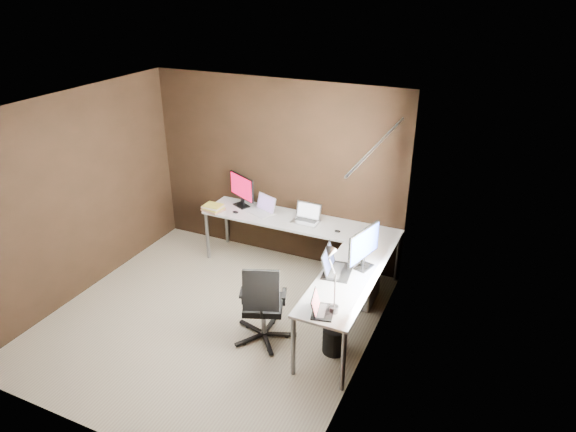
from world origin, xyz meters
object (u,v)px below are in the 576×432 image
Objects in this scene: desk_lamp at (331,271)px; wastebasket at (334,340)px; laptop_white at (263,209)px; book_stack at (213,208)px; laptop_black_big at (334,267)px; laptop_black_small at (320,308)px; drawer_pedestal at (359,277)px; laptop_silver at (307,217)px; office_chair at (263,317)px; monitor_left at (242,189)px; monitor_right at (364,246)px.

desk_lamp is 2.18× the size of wastebasket.
book_stack is (-0.65, -0.23, -0.01)m from laptop_white.
laptop_black_big reaches higher than laptop_black_small.
laptop_white is at bearing 137.46° from wastebasket.
laptop_silver is (-0.86, 0.39, 0.48)m from drawer_pedestal.
laptop_black_big reaches higher than office_chair.
wastebasket is at bearing -19.77° from laptop_black_small.
desk_lamp reaches higher than wastebasket.
monitor_left reaches higher than laptop_silver.
desk_lamp is (-0.07, -0.86, 0.14)m from monitor_right.
laptop_black_big is 1.52× the size of wastebasket.
laptop_white is 0.64m from laptop_silver.
laptop_black_small is at bearing -17.72° from monitor_left.
monitor_right is 0.58× the size of office_chair.
monitor_right reaches higher than wastebasket.
drawer_pedestal is 1.06m from laptop_silver.
laptop_silver is 0.79× the size of laptop_black_big.
laptop_black_big reaches higher than wastebasket.
monitor_right is at bearing -37.27° from laptop_silver.
laptop_silver is 1.21× the size of wastebasket.
book_stack is (-2.05, 0.81, -0.02)m from laptop_black_big.
monitor_right is 1.86m from laptop_white.
book_stack is at bearing 60.90° from laptop_black_big.
book_stack is at bearing 175.88° from drawer_pedestal.
office_chair is (1.16, -1.65, -0.70)m from monitor_left.
desk_lamp is at bearing -171.10° from laptop_black_big.
office_chair reaches higher than laptop_white.
laptop_black_small is (1.90, -1.88, -0.21)m from monitor_left.
laptop_black_big is at bearing 113.44° from wastebasket.
office_chair is at bearing 59.77° from laptop_black_small.
monitor_right is at bearing 19.43° from office_chair.
wastebasket is at bearing -12.20° from office_chair.
office_chair is at bearing 123.65° from laptop_black_big.
laptop_white is at bearing 14.74° from monitor_left.
laptop_silver is at bearing 111.49° from desk_lamp.
monitor_left reaches higher than laptop_white.
laptop_black_small is at bearing -88.90° from drawer_pedestal.
monitor_left is 2.61m from wastebasket.
laptop_black_big is 0.46× the size of office_chair.
office_chair is at bearing -40.65° from laptop_white.
monitor_right is at bearing -57.02° from laptop_black_big.
monitor_right reaches higher than office_chair.
monitor_left is 2.22m from monitor_right.
drawer_pedestal is at bearing 33.99° from monitor_right.
book_stack reaches higher than wastebasket.
laptop_white is at bearing 95.31° from office_chair.
laptop_silver is 1.84m from wastebasket.
laptop_black_small is at bearing -61.88° from laptop_silver.
drawer_pedestal is 1.26× the size of monitor_left.
laptop_black_small reaches higher than wastebasket.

